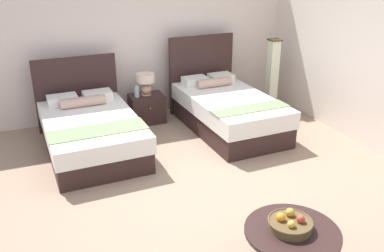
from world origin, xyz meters
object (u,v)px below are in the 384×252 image
Objects in this scene: bed_near_window at (91,131)px; fruit_bowl at (290,223)px; bed_near_corner at (226,109)px; coffee_table at (291,241)px; vase at (137,91)px; floor_lamp_corner at (272,75)px; table_lamp at (146,82)px; nightstand at (147,108)px.

bed_near_window is 3.50m from fruit_bowl.
coffee_table is at bearing -106.28° from bed_near_corner.
vase is 2.51m from floor_lamp_corner.
vase is (-1.32, 0.72, 0.25)m from bed_near_corner.
table_lamp is (1.08, 0.79, 0.41)m from bed_near_window.
fruit_bowl is (0.18, -4.03, 0.26)m from nightstand.
nightstand is 0.67× the size of coffee_table.
nightstand is at bearing 146.37° from bed_near_corner.
fruit_bowl is at bearing -106.61° from bed_near_corner.
table_lamp is 0.43× the size of coffee_table.
bed_near_window is 3.70× the size of nightstand.
fruit_bowl reaches higher than coffee_table.
coffee_table is 0.18m from fruit_bowl.
floor_lamp_corner is at bearing 23.84° from bed_near_corner.
bed_near_corner is 10.86× the size of vase.
coffee_table is at bearing -87.37° from table_lamp.
nightstand is 0.48m from table_lamp.
floor_lamp_corner reaches higher than table_lamp.
table_lamp is at bearing 90.00° from nightstand.
table_lamp is 0.22m from vase.
bed_near_corner reaches higher than floor_lamp_corner.
nightstand is 2.37m from floor_lamp_corner.
table_lamp is at bearing 173.51° from floor_lamp_corner.
bed_near_corner is 1.38m from nightstand.
floor_lamp_corner is (2.14, 3.81, 0.32)m from coffee_table.
vase is 0.16× the size of floor_lamp_corner.
nightstand is 0.44× the size of floor_lamp_corner.
fruit_bowl is 0.31× the size of floor_lamp_corner.
vase is at bearing -167.06° from nightstand.
bed_near_corner reaches higher than bed_near_window.
vase is at bearing -160.97° from table_lamp.
nightstand is at bearing 174.00° from floor_lamp_corner.
bed_near_window reaches higher than table_lamp.
bed_near_corner is 3.41m from fruit_bowl.
floor_lamp_corner reaches higher than bed_near_window.
bed_near_corner is at bearing -28.70° from vase.
coffee_table is (0.36, -4.02, -0.26)m from vase.
bed_near_window is 0.96× the size of bed_near_corner.
table_lamp is at bearing 92.48° from fruit_bowl.
floor_lamp_corner is at bearing -4.68° from vase.
bed_near_corner is 1.53m from vase.
fruit_bowl is (-0.01, 0.03, 0.17)m from coffee_table.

